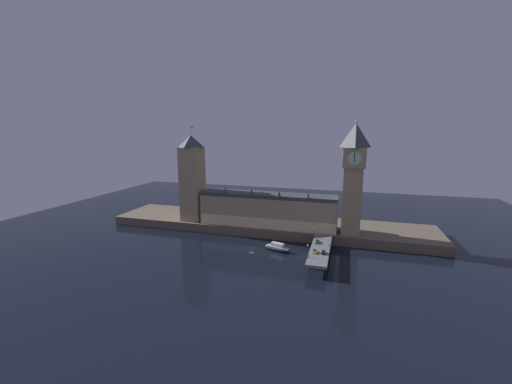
{
  "coord_description": "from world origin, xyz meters",
  "views": [
    {
      "loc": [
        51.3,
        -165.56,
        67.5
      ],
      "look_at": [
        -3.05,
        20.0,
        29.72
      ],
      "focal_mm": 22.0,
      "sensor_mm": 36.0,
      "label": 1
    }
  ],
  "objects": [
    {
      "name": "parliament_hall",
      "position": [
        2.42,
        28.93,
        16.57
      ],
      "size": [
        89.2,
        17.18,
        25.78
      ],
      "color": "tan",
      "rests_on": "embankment"
    },
    {
      "name": "street_lamp_near",
      "position": [
        34.93,
        -19.72,
        10.65
      ],
      "size": [
        1.34,
        0.6,
        6.89
      ],
      "color": "#2D3333",
      "rests_on": "bridge"
    },
    {
      "name": "boat_upstream",
      "position": [
        15.4,
        0.89,
        1.69
      ],
      "size": [
        16.97,
        8.81,
        4.64
      ],
      "color": "#1E2842",
      "rests_on": "ground_plane"
    },
    {
      "name": "street_lamp_far",
      "position": [
        34.93,
        9.72,
        10.55
      ],
      "size": [
        1.34,
        0.6,
        6.74
      ],
      "color": "#2D3333",
      "rests_on": "bridge"
    },
    {
      "name": "embankment",
      "position": [
        0.0,
        39.0,
        2.93
      ],
      "size": [
        220.0,
        42.0,
        5.87
      ],
      "color": "brown",
      "rests_on": "ground_plane"
    },
    {
      "name": "bridge",
      "position": [
        39.77,
        -5.0,
        4.42
      ],
      "size": [
        10.09,
        46.0,
        6.34
      ],
      "color": "slate",
      "rests_on": "ground_plane"
    },
    {
      "name": "ground_plane",
      "position": [
        0.0,
        0.0,
        0.0
      ],
      "size": [
        400.0,
        400.0,
        0.0
      ],
      "primitive_type": "plane",
      "color": "black"
    },
    {
      "name": "car_northbound_trail",
      "position": [
        37.55,
        -12.09,
        7.03
      ],
      "size": [
        2.07,
        4.15,
        1.48
      ],
      "color": "yellow",
      "rests_on": "bridge"
    },
    {
      "name": "pedestrian_near_rail",
      "position": [
        35.33,
        -18.52,
        7.32
      ],
      "size": [
        0.38,
        0.38,
        1.85
      ],
      "color": "black",
      "rests_on": "bridge"
    },
    {
      "name": "clock_tower",
      "position": [
        54.93,
        26.93,
        41.67
      ],
      "size": [
        13.31,
        13.42,
        67.7
      ],
      "color": "tan",
      "rests_on": "embankment"
    },
    {
      "name": "car_southbound_lead",
      "position": [
        41.99,
        -12.03,
        7.08
      ],
      "size": [
        1.84,
        4.09,
        1.58
      ],
      "color": "black",
      "rests_on": "bridge"
    },
    {
      "name": "victoria_tower",
      "position": [
        -51.6,
        28.45,
        35.41
      ],
      "size": [
        14.17,
        14.17,
        64.81
      ],
      "color": "tan",
      "rests_on": "embankment"
    },
    {
      "name": "pedestrian_mid_walk",
      "position": [
        44.21,
        -1.27,
        7.25
      ],
      "size": [
        0.38,
        0.38,
        1.73
      ],
      "color": "black",
      "rests_on": "bridge"
    },
    {
      "name": "car_northbound_lead",
      "position": [
        37.55,
        3.06,
        7.02
      ],
      "size": [
        1.93,
        4.79,
        1.46
      ],
      "color": "#235633",
      "rests_on": "bridge"
    }
  ]
}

